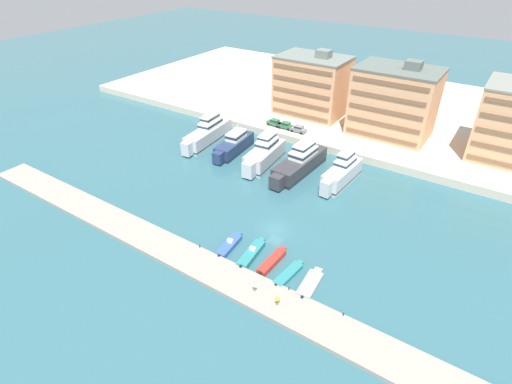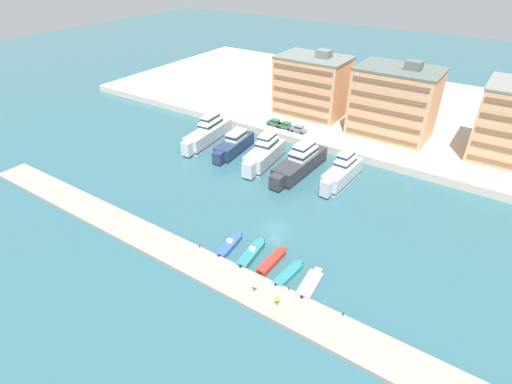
% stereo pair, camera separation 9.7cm
% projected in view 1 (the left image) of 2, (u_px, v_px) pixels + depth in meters
% --- Properties ---
extents(ground_plane, '(400.00, 400.00, 0.00)m').
position_uv_depth(ground_plane, '(276.00, 229.00, 71.01)').
color(ground_plane, '#2D5B66').
extents(quay_promenade, '(180.00, 70.00, 1.88)m').
position_uv_depth(quay_promenade, '(394.00, 110.00, 117.94)').
color(quay_promenade, beige).
rests_on(quay_promenade, ground).
extents(pier_dock, '(120.00, 6.12, 0.64)m').
position_uv_depth(pier_dock, '(226.00, 277.00, 60.54)').
color(pier_dock, gray).
rests_on(pier_dock, ground).
extents(yacht_silver_far_left, '(5.65, 19.13, 8.67)m').
position_uv_depth(yacht_silver_far_left, '(208.00, 133.00, 100.23)').
color(yacht_silver_far_left, silver).
rests_on(yacht_silver_far_left, ground).
extents(yacht_navy_left, '(5.21, 15.59, 6.66)m').
position_uv_depth(yacht_navy_left, '(234.00, 145.00, 95.86)').
color(yacht_navy_left, navy).
rests_on(yacht_navy_left, ground).
extents(yacht_silver_mid_left, '(5.63, 15.96, 8.80)m').
position_uv_depth(yacht_silver_mid_left, '(264.00, 154.00, 90.18)').
color(yacht_silver_mid_left, silver).
rests_on(yacht_silver_mid_left, ground).
extents(yacht_charcoal_center_left, '(5.39, 19.55, 8.19)m').
position_uv_depth(yacht_charcoal_center_left, '(300.00, 163.00, 87.37)').
color(yacht_charcoal_center_left, '#333338').
rests_on(yacht_charcoal_center_left, ground).
extents(yacht_silver_center, '(4.37, 14.92, 8.61)m').
position_uv_depth(yacht_silver_center, '(342.00, 173.00, 83.22)').
color(yacht_silver_center, silver).
rests_on(yacht_silver_center, ground).
extents(motorboat_blue_far_left, '(2.36, 7.00, 1.46)m').
position_uv_depth(motorboat_blue_far_left, '(230.00, 245.00, 66.65)').
color(motorboat_blue_far_left, '#33569E').
rests_on(motorboat_blue_far_left, ground).
extents(motorboat_teal_left, '(2.52, 7.87, 1.53)m').
position_uv_depth(motorboat_teal_left, '(252.00, 253.00, 64.78)').
color(motorboat_teal_left, teal).
rests_on(motorboat_teal_left, ground).
extents(motorboat_red_mid_left, '(1.63, 7.35, 1.02)m').
position_uv_depth(motorboat_red_mid_left, '(272.00, 261.00, 63.23)').
color(motorboat_red_mid_left, red).
rests_on(motorboat_red_mid_left, ground).
extents(motorboat_teal_center_left, '(2.16, 6.98, 0.81)m').
position_uv_depth(motorboat_teal_center_left, '(289.00, 274.00, 61.01)').
color(motorboat_teal_center_left, teal).
rests_on(motorboat_teal_center_left, ground).
extents(motorboat_grey_center, '(2.66, 6.87, 1.40)m').
position_uv_depth(motorboat_grey_center, '(310.00, 284.00, 59.04)').
color(motorboat_grey_center, '#9EA3A8').
rests_on(motorboat_grey_center, ground).
extents(car_green_far_left, '(4.16, 2.05, 1.80)m').
position_uv_depth(car_green_far_left, '(275.00, 122.00, 105.28)').
color(car_green_far_left, '#2D6642').
rests_on(car_green_far_left, quay_promenade).
extents(car_green_left, '(4.12, 1.97, 1.80)m').
position_uv_depth(car_green_left, '(285.00, 125.00, 103.70)').
color(car_green_left, '#2D6642').
rests_on(car_green_left, quay_promenade).
extents(car_grey_mid_left, '(4.11, 1.93, 1.80)m').
position_uv_depth(car_grey_mid_left, '(299.00, 129.00, 101.73)').
color(car_grey_mid_left, slate).
rests_on(car_grey_mid_left, quay_promenade).
extents(apartment_block_far_left, '(18.67, 12.92, 17.74)m').
position_uv_depth(apartment_block_far_left, '(312.00, 85.00, 109.40)').
color(apartment_block_far_left, tan).
rests_on(apartment_block_far_left, quay_promenade).
extents(apartment_block_left, '(19.26, 13.53, 18.59)m').
position_uv_depth(apartment_block_left, '(394.00, 102.00, 97.11)').
color(apartment_block_left, tan).
rests_on(apartment_block_left, quay_promenade).
extents(pedestrian_near_edge, '(0.48, 0.57, 1.77)m').
position_uv_depth(pedestrian_near_edge, '(277.00, 300.00, 54.96)').
color(pedestrian_near_edge, '#7A6B56').
rests_on(pedestrian_near_edge, pier_dock).
extents(pedestrian_mid_deck, '(0.64, 0.33, 1.70)m').
position_uv_depth(pedestrian_mid_deck, '(254.00, 286.00, 57.17)').
color(pedestrian_mid_deck, '#7A6B56').
rests_on(pedestrian_mid_deck, pier_dock).
extents(bollard_west, '(0.20, 0.20, 0.61)m').
position_uv_depth(bollard_west, '(200.00, 246.00, 65.69)').
color(bollard_west, '#2D2D33').
rests_on(bollard_west, pier_dock).
extents(bollard_west_mid, '(0.20, 0.20, 0.61)m').
position_uv_depth(bollard_west_mid, '(241.00, 266.00, 61.72)').
color(bollard_west_mid, '#2D2D33').
rests_on(bollard_west_mid, pier_dock).
extents(bollard_east_mid, '(0.20, 0.20, 0.61)m').
position_uv_depth(bollard_east_mid, '(289.00, 288.00, 57.75)').
color(bollard_east_mid, '#2D2D33').
rests_on(bollard_east_mid, pier_dock).
extents(bollard_east, '(0.20, 0.20, 0.61)m').
position_uv_depth(bollard_east, '(344.00, 314.00, 53.78)').
color(bollard_east, '#2D2D33').
rests_on(bollard_east, pier_dock).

